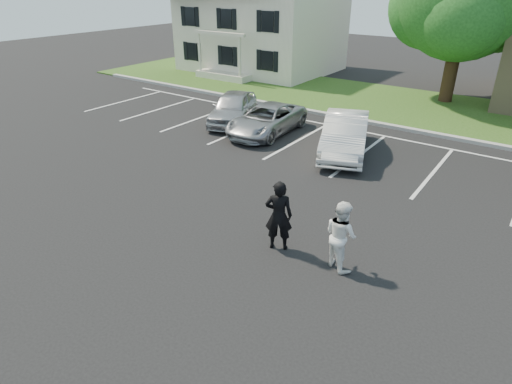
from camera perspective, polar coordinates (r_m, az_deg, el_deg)
ground_plane at (r=10.96m, az=-3.06°, el=-7.78°), size 90.00×90.00×0.00m
curb at (r=20.77m, az=18.08°, el=8.25°), size 40.00×0.30×0.15m
grass_strip at (r=24.49m, az=21.16°, el=10.38°), size 44.00×8.00×0.08m
stall_lines at (r=17.65m, az=19.08°, el=4.67°), size 34.00×5.36×0.01m
house at (r=32.91m, az=0.77°, el=22.58°), size 10.30×9.22×7.60m
man_black_suit at (r=10.58m, az=3.04°, el=-3.17°), size 0.81×0.71×1.87m
man_white_shirt at (r=10.13m, az=11.25°, el=-5.64°), size 1.05×0.97×1.73m
car_silver_west at (r=20.55m, az=-3.09°, el=11.19°), size 3.18×4.49×1.42m
car_silver_minivan at (r=19.02m, az=1.45°, el=9.63°), size 2.27×4.53×1.23m
car_white_sedan at (r=17.03m, az=11.78°, el=7.52°), size 3.13×4.88×1.52m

